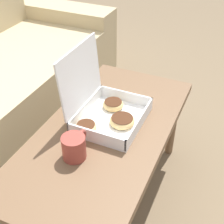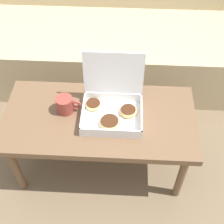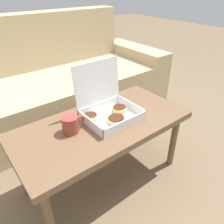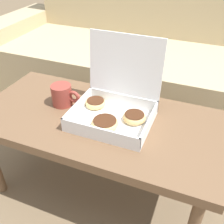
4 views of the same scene
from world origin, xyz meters
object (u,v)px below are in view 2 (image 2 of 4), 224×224
Objects in this scene: coffee_table at (100,123)px; coffee_mug at (65,105)px; couch at (110,34)px; pastry_box at (112,106)px.

coffee_mug is at bearing 168.81° from coffee_table.
pastry_box is (0.07, -0.96, 0.22)m from couch.
couch is at bearing 94.05° from pastry_box.
couch reaches higher than coffee_table.
pastry_box reaches higher than coffee_mug.
pastry_box is 0.26m from coffee_mug.
coffee_table is 3.25× the size of pastry_box.
couch is 0.99m from coffee_mug.
coffee_table is 7.71× the size of coffee_mug.
couch is 2.40× the size of coffee_table.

